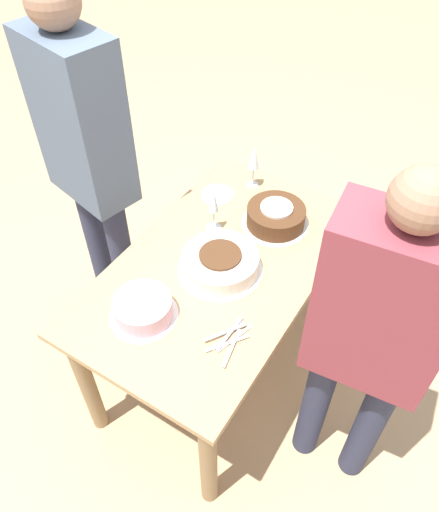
{
  "coord_description": "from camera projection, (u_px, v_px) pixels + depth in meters",
  "views": [
    {
      "loc": [
        -1.19,
        -0.74,
        2.27
      ],
      "look_at": [
        0.0,
        0.0,
        0.81
      ],
      "focal_mm": 35.0,
      "sensor_mm": 36.0,
      "label": 1
    }
  ],
  "objects": [
    {
      "name": "ground_plane",
      "position": [
        220.0,
        363.0,
        2.61
      ],
      "size": [
        12.0,
        12.0,
        0.0
      ],
      "primitive_type": "plane",
      "color": "tan"
    },
    {
      "name": "dining_table",
      "position": [
        220.0,
        286.0,
        2.16
      ],
      "size": [
        1.3,
        0.77,
        0.76
      ],
      "color": "tan",
      "rests_on": "ground_plane"
    },
    {
      "name": "cake_center_white",
      "position": [
        220.0,
        263.0,
        2.01
      ],
      "size": [
        0.35,
        0.35,
        0.09
      ],
      "color": "white",
      "rests_on": "dining_table"
    },
    {
      "name": "cake_front_chocolate",
      "position": [
        276.0,
        216.0,
        2.2
      ],
      "size": [
        0.3,
        0.3,
        0.1
      ],
      "color": "white",
      "rests_on": "dining_table"
    },
    {
      "name": "cake_back_decorated",
      "position": [
        143.0,
        309.0,
        1.85
      ],
      "size": [
        0.26,
        0.26,
        0.09
      ],
      "color": "white",
      "rests_on": "dining_table"
    },
    {
      "name": "wine_glass_near",
      "position": [
        214.0,
        203.0,
        2.11
      ],
      "size": [
        0.07,
        0.07,
        0.23
      ],
      "color": "silver",
      "rests_on": "dining_table"
    },
    {
      "name": "wine_glass_far",
      "position": [
        254.0,
        159.0,
        2.31
      ],
      "size": [
        0.06,
        0.06,
        0.22
      ],
      "color": "silver",
      "rests_on": "dining_table"
    },
    {
      "name": "dessert_plate_right",
      "position": [
        218.0,
        195.0,
        2.37
      ],
      "size": [
        0.16,
        0.16,
        0.01
      ],
      "color": "white",
      "rests_on": "dining_table"
    },
    {
      "name": "fork_pile",
      "position": [
        229.0,
        338.0,
        1.8
      ],
      "size": [
        0.22,
        0.13,
        0.02
      ],
      "color": "silver",
      "rests_on": "dining_table"
    },
    {
      "name": "person_cutting",
      "position": [
        373.0,
        331.0,
        1.59
      ],
      "size": [
        0.26,
        0.42,
        1.59
      ],
      "rotation": [
        0.0,
        0.0,
        1.67
      ],
      "color": "#2D334C",
      "rests_on": "ground_plane"
    },
    {
      "name": "person_watching",
      "position": [
        86.0,
        150.0,
        2.1
      ],
      "size": [
        0.3,
        0.44,
        1.76
      ],
      "rotation": [
        0.0,
        0.0,
        -1.79
      ],
      "color": "#2D334C",
      "rests_on": "ground_plane"
    }
  ]
}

